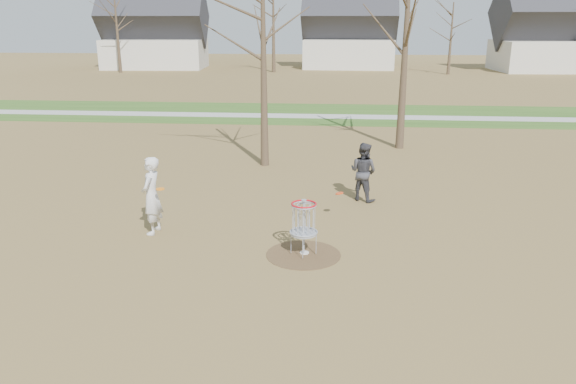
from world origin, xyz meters
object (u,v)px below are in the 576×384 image
object	(u,v)px
player_standing	(152,196)
disc_golf_basket	(304,219)
player_throwing	(363,172)
disc_grounded	(304,253)

from	to	relation	value
player_standing	disc_golf_basket	distance (m)	4.17
player_throwing	disc_golf_basket	bearing A→B (deg)	103.14
player_standing	player_throwing	bearing A→B (deg)	124.26
player_throwing	disc_golf_basket	world-z (taller)	player_throwing
player_throwing	disc_golf_basket	xyz separation A→B (m)	(-1.58, -4.42, 0.00)
player_standing	disc_grounded	world-z (taller)	player_standing
disc_golf_basket	player_standing	bearing A→B (deg)	164.48
player_standing	disc_golf_basket	xyz separation A→B (m)	(4.02, -1.12, -0.11)
disc_golf_basket	disc_grounded	bearing A→B (deg)	74.70
player_standing	disc_golf_basket	world-z (taller)	player_standing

